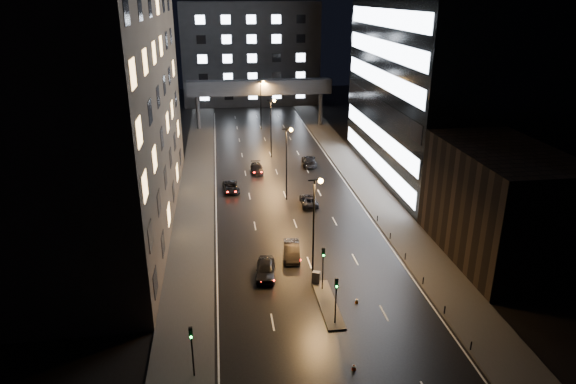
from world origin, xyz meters
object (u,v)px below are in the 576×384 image
Objects in this scene: car_away_d at (257,168)px; car_toward_b at (309,161)px; car_away_b at (292,251)px; car_toward_a at (309,200)px; car_away_c at (231,187)px; car_away_a at (266,269)px; utility_cabinet at (316,277)px.

car_away_d is 0.83× the size of car_toward_b.
car_away_b is 1.03× the size of car_toward_a.
car_toward_a is (4.38, 14.34, -0.14)m from car_away_b.
car_toward_b reaches higher than car_away_c.
car_away_b is at bearing -87.56° from car_away_d.
car_away_c is 1.02× the size of car_away_d.
car_away_d is at bearing 94.08° from car_away_a.
car_away_c is at bearing 43.90° from car_toward_b.
car_toward_a is 0.84× the size of car_toward_b.
car_away_d is 15.57m from car_toward_a.
car_away_b is at bearing 74.64° from car_toward_a.
utility_cabinet is (3.05, -34.54, 0.09)m from car_away_d.
car_away_c reaches higher than car_toward_a.
car_away_c is (-5.81, 20.83, -0.14)m from car_away_b.
car_away_a is 5.19m from utility_cabinet.
car_away_a is at bearing 78.91° from car_toward_b.
car_away_a reaches higher than car_away_d.
car_toward_a is at bearing 74.32° from car_away_a.
utility_cabinet is at bearing -16.87° from car_away_a.
car_away_d is at bearing 119.34° from utility_cabinet.
car_away_b reaches higher than car_away_c.
car_away_a is at bearing -88.35° from car_away_c.
car_away_a is 19.53m from car_toward_a.
car_away_a reaches higher than car_away_c.
car_away_b is at bearing 82.44° from car_toward_b.
car_away_b is 3.99× the size of utility_cabinet.
car_away_a is at bearing 68.88° from car_toward_a.
car_toward_a is (5.86, -14.43, -0.02)m from car_away_d.
car_toward_b is (7.41, 31.20, 0.02)m from car_away_b.
car_away_c is at bearing 129.79° from utility_cabinet.
utility_cabinet is (-5.84, -36.98, -0.05)m from car_toward_b.
car_toward_a is 17.13m from car_toward_b.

